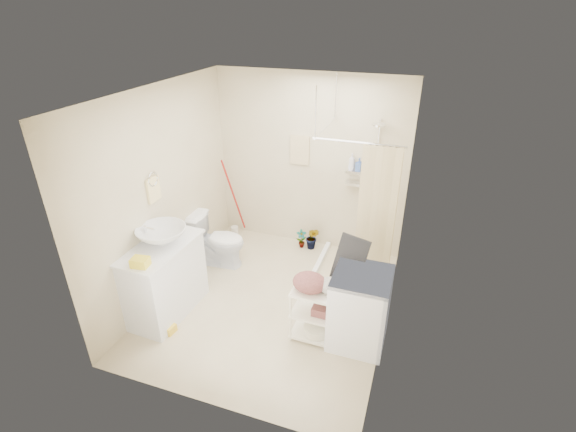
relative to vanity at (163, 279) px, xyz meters
name	(u,v)px	position (x,y,z in m)	size (l,w,h in m)	color
floor	(272,302)	(1.16, 0.56, -0.47)	(3.20, 3.20, 0.00)	beige
ceiling	(267,93)	(1.16, 0.56, 2.13)	(2.80, 3.20, 0.04)	silver
wall_back	(310,164)	(1.16, 2.16, 0.83)	(2.80, 0.04, 2.60)	beige
wall_front	(198,295)	(1.16, -1.04, 0.83)	(2.80, 0.04, 2.60)	beige
wall_left	(164,194)	(-0.24, 0.56, 0.83)	(0.04, 3.20, 2.60)	beige
wall_right	(396,231)	(2.56, 0.56, 0.83)	(0.04, 3.20, 2.60)	beige
vanity	(163,279)	(0.00, 0.00, 0.00)	(0.59, 1.06, 0.93)	silver
sink	(162,235)	(0.02, 0.07, 0.56)	(0.57, 0.57, 0.20)	silver
counter_basket	(140,262)	(0.07, -0.41, 0.51)	(0.18, 0.14, 0.10)	yellow
floor_basket	(168,327)	(0.21, -0.33, -0.40)	(0.25, 0.19, 0.13)	yellow
toilet	(218,240)	(0.12, 1.15, -0.08)	(0.43, 0.76, 0.77)	white
mop	(232,198)	(-0.05, 2.00, 0.18)	(0.12, 0.12, 1.30)	#9F1712
potted_plant_a	(301,239)	(1.11, 1.95, -0.32)	(0.16, 0.11, 0.30)	brown
potted_plant_b	(312,238)	(1.28, 1.97, -0.28)	(0.21, 0.17, 0.37)	brown
hanging_towel	(300,150)	(1.01, 2.14, 1.03)	(0.28, 0.03, 0.42)	beige
towel_ring	(153,188)	(-0.22, 0.36, 1.00)	(0.04, 0.22, 0.34)	#FFE79A
tp_holder	(175,234)	(-0.20, 0.61, 0.25)	(0.08, 0.12, 0.14)	white
shower	(360,203)	(2.01, 1.61, 0.58)	(1.10, 1.10, 2.10)	white
shampoo_bottle_a	(352,162)	(1.78, 2.09, 0.97)	(0.09, 0.09, 0.23)	silver
shampoo_bottle_b	(359,165)	(1.89, 2.07, 0.95)	(0.08, 0.08, 0.18)	#3C589A
washing_machine	(360,308)	(2.30, 0.27, -0.02)	(0.60, 0.62, 0.88)	white
laundry_rack	(317,310)	(1.86, 0.15, -0.08)	(0.56, 0.33, 0.77)	white
ironing_board	(343,284)	(2.06, 0.45, 0.12)	(0.33, 0.10, 1.17)	black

